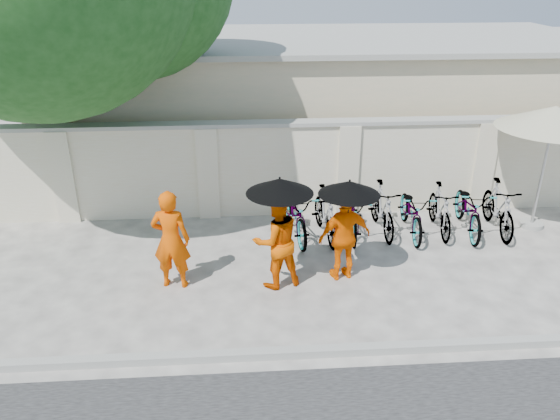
{
  "coord_description": "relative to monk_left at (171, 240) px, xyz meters",
  "views": [
    {
      "loc": [
        -0.23,
        -7.86,
        5.09
      ],
      "look_at": [
        0.38,
        0.9,
        1.1
      ],
      "focal_mm": 35.0,
      "sensor_mm": 36.0,
      "label": 1
    }
  ],
  "objects": [
    {
      "name": "parasol_right",
      "position": [
        2.96,
        -0.02,
        0.86
      ],
      "size": [
        1.03,
        1.03,
        0.95
      ],
      "color": "black",
      "rests_on": "ground"
    },
    {
      "name": "bike_0",
      "position": [
        2.25,
        1.71,
        -0.38
      ],
      "size": [
        0.92,
        1.98,
        1.0
      ],
      "primitive_type": "imported",
      "rotation": [
        0.0,
        0.0,
        0.14
      ],
      "color": "#AEAEAE",
      "rests_on": "ground"
    },
    {
      "name": "monk_left",
      "position": [
        0.0,
        0.0,
        0.0
      ],
      "size": [
        0.69,
        0.5,
        1.76
      ],
      "primitive_type": "imported",
      "rotation": [
        0.0,
        0.0,
        3.0
      ],
      "color": "#E74C00",
      "rests_on": "ground"
    },
    {
      "name": "bike_5",
      "position": [
        5.22,
        1.71,
        -0.39
      ],
      "size": [
        0.59,
        1.67,
        0.99
      ],
      "primitive_type": "imported",
      "rotation": [
        0.0,
        0.0,
        -0.08
      ],
      "color": "#AEAEAE",
      "rests_on": "ground"
    },
    {
      "name": "parasol_center",
      "position": [
        1.81,
        -0.19,
        0.99
      ],
      "size": [
        1.09,
        1.09,
        1.03
      ],
      "color": "black",
      "rests_on": "ground"
    },
    {
      "name": "bike_2",
      "position": [
        3.44,
        1.69,
        -0.43
      ],
      "size": [
        0.8,
        1.76,
        0.89
      ],
      "primitive_type": "imported",
      "rotation": [
        0.0,
        0.0,
        -0.13
      ],
      "color": "#AEAEAE",
      "rests_on": "ground"
    },
    {
      "name": "kerb",
      "position": [
        1.49,
        -2.02,
        -0.82
      ],
      "size": [
        40.0,
        0.16,
        0.12
      ],
      "primitive_type": "cube",
      "color": "#979890",
      "rests_on": "ground"
    },
    {
      "name": "bike_6",
      "position": [
        5.82,
        1.68,
        -0.38
      ],
      "size": [
        0.9,
        1.97,
        1.0
      ],
      "primitive_type": "imported",
      "rotation": [
        0.0,
        0.0,
        -0.13
      ],
      "color": "#AEAEAE",
      "rests_on": "ground"
    },
    {
      "name": "bike_4",
      "position": [
        4.63,
        1.67,
        -0.4
      ],
      "size": [
        0.75,
        1.85,
        0.95
      ],
      "primitive_type": "imported",
      "rotation": [
        0.0,
        0.0,
        -0.07
      ],
      "color": "#AEAEAE",
      "rests_on": "ground"
    },
    {
      "name": "building_behind",
      "position": [
        3.49,
        6.68,
        0.72
      ],
      "size": [
        14.0,
        6.0,
        3.2
      ],
      "primitive_type": "cube",
      "color": "beige",
      "rests_on": "ground"
    },
    {
      "name": "bike_3",
      "position": [
        4.04,
        1.77,
        -0.36
      ],
      "size": [
        0.53,
        1.74,
        1.04
      ],
      "primitive_type": "imported",
      "rotation": [
        0.0,
        0.0,
        0.03
      ],
      "color": "#AEAEAE",
      "rests_on": "ground"
    },
    {
      "name": "monk_center",
      "position": [
        1.76,
        -0.11,
        -0.03
      ],
      "size": [
        0.99,
        0.87,
        1.7
      ],
      "primitive_type": "imported",
      "rotation": [
        0.0,
        0.0,
        3.47
      ],
      "color": "#E25200",
      "rests_on": "ground"
    },
    {
      "name": "patio_umbrella",
      "position": [
        7.28,
        1.79,
        1.45
      ],
      "size": [
        2.6,
        2.6,
        2.58
      ],
      "rotation": [
        0.0,
        0.0,
        -0.24
      ],
      "color": "#979890",
      "rests_on": "ground"
    },
    {
      "name": "monk_right",
      "position": [
        2.94,
        0.06,
        -0.08
      ],
      "size": [
        1.01,
        0.6,
        1.6
      ],
      "primitive_type": "imported",
      "rotation": [
        0.0,
        0.0,
        3.38
      ],
      "color": "#FF6800",
      "rests_on": "ground"
    },
    {
      "name": "compound_wall",
      "position": [
        2.49,
        2.88,
        0.12
      ],
      "size": [
        20.0,
        0.3,
        2.0
      ],
      "primitive_type": "cube",
      "color": "beige",
      "rests_on": "ground"
    },
    {
      "name": "bike_1",
      "position": [
        2.85,
        1.62,
        -0.37
      ],
      "size": [
        0.66,
        1.74,
        1.02
      ],
      "primitive_type": "imported",
      "rotation": [
        0.0,
        0.0,
        0.11
      ],
      "color": "#AEAEAE",
      "rests_on": "ground"
    },
    {
      "name": "ground",
      "position": [
        1.49,
        -0.32,
        -0.88
      ],
      "size": [
        80.0,
        80.0,
        0.0
      ],
      "primitive_type": "plane",
      "color": "beige"
    },
    {
      "name": "bike_7",
      "position": [
        6.41,
        1.64,
        -0.35
      ],
      "size": [
        0.64,
        1.79,
        1.06
      ],
      "primitive_type": "imported",
      "rotation": [
        0.0,
        0.0,
        -0.08
      ],
      "color": "#AEAEAE",
      "rests_on": "ground"
    }
  ]
}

